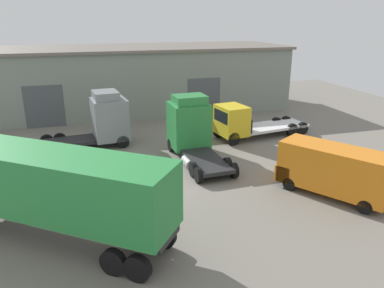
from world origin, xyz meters
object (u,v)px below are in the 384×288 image
Objects in this scene: flatbed_truck_yellow at (244,122)px; tractor_unit_green at (191,128)px; container_trailer_green at (52,186)px; tractor_unit_grey at (104,120)px; oil_drum at (133,165)px; delivery_van_orange at (331,169)px.

tractor_unit_green is at bearing 16.29° from flatbed_truck_yellow.
tractor_unit_green is 11.77m from container_trailer_green.
tractor_unit_grey is (2.68, 12.13, -0.63)m from container_trailer_green.
container_trailer_green is 16.98m from flatbed_truck_yellow.
container_trailer_green reaches higher than oil_drum.
tractor_unit_grey is 0.81× the size of flatbed_truck_yellow.
container_trailer_green is 1.56× the size of tractor_unit_grey.
tractor_unit_green is 1.16× the size of delivery_van_orange.
tractor_unit_green reaches higher than oil_drum.
container_trailer_green reaches higher than delivery_van_orange.
flatbed_truck_yellow reaches higher than oil_drum.
flatbed_truck_yellow is at bearing -30.06° from delivery_van_orange.
tractor_unit_grey is at bearing 102.84° from oil_drum.
container_trailer_green reaches higher than flatbed_truck_yellow.
oil_drum is at bearing 111.60° from tractor_unit_green.
tractor_unit_green is at bearing 1.57° from delivery_van_orange.
oil_drum is at bearing 16.09° from flatbed_truck_yellow.
flatbed_truck_yellow is at bearing -67.98° from tractor_unit_green.
tractor_unit_green reaches higher than tractor_unit_grey.
container_trailer_green is 11.28× the size of oil_drum.
container_trailer_green is 12.44m from tractor_unit_grey.
oil_drum is (1.29, -5.66, -1.43)m from tractor_unit_grey.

